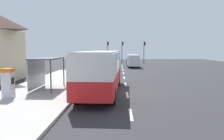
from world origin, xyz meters
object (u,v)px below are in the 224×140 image
recycling_bin_yellow (77,79)px  ticket_machine (8,83)px  bus (102,69)px  traffic_light_median (122,49)px  recycling_bin_blue (80,77)px  bus_shelter (43,65)px  sedan_far (132,62)px  recycling_bin_orange (79,78)px  sedan_near (130,60)px  white_van (133,60)px  traffic_light_far_side (108,49)px  traffic_light_near_side (144,49)px

recycling_bin_yellow → ticket_machine: bearing=-119.9°
bus → traffic_light_median: size_ratio=2.14×
recycling_bin_blue → bus_shelter: bearing=-118.9°
sedan_far → recycling_bin_yellow: (-6.50, -25.92, -0.14)m
recycling_bin_orange → recycling_bin_blue: 0.70m
ticket_machine → bus_shelter: bus_shelter is taller
ticket_machine → recycling_bin_blue: bearing=65.0°
sedan_near → recycling_bin_blue: 33.06m
recycling_bin_yellow → traffic_light_median: 34.62m
bus → bus_shelter: bus is taller
recycling_bin_blue → white_van: bearing=72.2°
recycling_bin_orange → bus_shelter: bearing=-123.8°
traffic_light_median → bus: bearing=-93.2°
white_van → recycling_bin_blue: size_ratio=5.49×
traffic_light_far_side → traffic_light_near_side: bearing=-5.3°
recycling_bin_yellow → recycling_bin_blue: same height
bus → recycling_bin_yellow: size_ratio=11.68×
traffic_light_far_side → bus_shelter: bearing=-95.3°
recycling_bin_orange → sedan_far: bearing=75.5°
bus → traffic_light_far_side: (-1.39, 36.58, 1.59)m
sedan_near → traffic_light_far_side: 6.03m
white_van → traffic_light_median: bearing=98.0°
traffic_light_near_side → recycling_bin_orange: bearing=-106.9°
ticket_machine → traffic_light_median: bearing=78.7°
white_van → recycling_bin_yellow: white_van is taller
recycling_bin_orange → traffic_light_near_side: (9.70, 31.90, 2.75)m
traffic_light_median → traffic_light_far_side: bearing=-167.1°
traffic_light_median → recycling_bin_blue: bearing=-98.0°
bus → recycling_bin_orange: 4.76m
sedan_near → traffic_light_far_side: bearing=-175.6°
recycling_bin_blue → bus_shelter: bus_shelter is taller
bus → ticket_machine: bus is taller
sedan_far → white_van: bearing=-91.3°
recycling_bin_orange → traffic_light_far_side: (1.10, 32.70, 2.78)m
traffic_light_near_side → bus_shelter: size_ratio=1.28×
white_van → traffic_light_near_side: bearing=73.6°
sedan_near → recycling_bin_blue: bearing=-101.3°
sedan_far → traffic_light_median: traffic_light_median is taller
traffic_light_far_side → traffic_light_median: (3.50, 0.80, 0.01)m
traffic_light_near_side → white_van: bearing=-106.4°
traffic_light_far_side → traffic_light_median: bearing=12.9°
traffic_light_near_side → traffic_light_far_side: (-8.60, 0.80, 0.02)m
recycling_bin_blue → traffic_light_near_side: bearing=72.7°
sedan_near → bus_shelter: bearing=-103.5°
bus → white_van: bus is taller
bus_shelter → bus: bearing=-6.9°
traffic_light_near_side → traffic_light_far_side: 8.64m
sedan_near → recycling_bin_blue: sedan_near is taller
traffic_light_median → bus_shelter: (-6.81, -36.81, -1.34)m
sedan_far → bus: bearing=-97.8°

